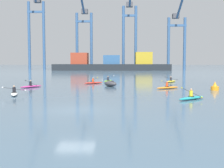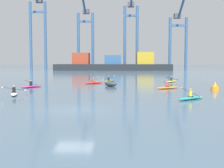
{
  "view_description": "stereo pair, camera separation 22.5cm",
  "coord_description": "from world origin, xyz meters",
  "px_view_note": "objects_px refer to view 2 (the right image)",
  "views": [
    {
      "loc": [
        2.88,
        -19.36,
        3.14
      ],
      "look_at": [
        2.03,
        15.77,
        0.6
      ],
      "focal_mm": 47.61,
      "sensor_mm": 36.0,
      "label": 1
    },
    {
      "loc": [
        3.1,
        -19.36,
        3.14
      ],
      "look_at": [
        2.03,
        15.77,
        0.6
      ],
      "focal_mm": 47.61,
      "sensor_mm": 36.0,
      "label": 2
    }
  ],
  "objects_px": {
    "gantry_crane_west_mid": "(85,31)",
    "channel_buoy": "(215,87)",
    "kayak_red": "(94,83)",
    "gantry_crane_west": "(37,24)",
    "kayak_magenta": "(31,86)",
    "kayak_orange": "(168,87)",
    "gantry_crane_east": "(179,33)",
    "kayak_lime": "(109,81)",
    "kayak_yellow": "(172,81)",
    "kayak_teal": "(191,98)",
    "gantry_crane_east_mid": "(131,27)",
    "capsized_dinghy": "(111,84)",
    "kayak_white": "(14,93)",
    "container_barge": "(113,64)"
  },
  "relations": [
    {
      "from": "gantry_crane_west_mid",
      "to": "channel_buoy",
      "type": "height_order",
      "value": "gantry_crane_west_mid"
    },
    {
      "from": "channel_buoy",
      "to": "kayak_red",
      "type": "distance_m",
      "value": 17.82
    },
    {
      "from": "gantry_crane_west",
      "to": "kayak_magenta",
      "type": "xyz_separation_m",
      "value": [
        25.42,
        -93.57,
        -19.95
      ]
    },
    {
      "from": "gantry_crane_west",
      "to": "kayak_orange",
      "type": "relative_size",
      "value": 13.33
    },
    {
      "from": "gantry_crane_west",
      "to": "gantry_crane_east",
      "type": "height_order",
      "value": "gantry_crane_west"
    },
    {
      "from": "kayak_lime",
      "to": "kayak_yellow",
      "type": "relative_size",
      "value": 1.08
    },
    {
      "from": "kayak_teal",
      "to": "kayak_lime",
      "type": "xyz_separation_m",
      "value": [
        -8.0,
        23.53,
        -0.0
      ]
    },
    {
      "from": "gantry_crane_west",
      "to": "gantry_crane_east_mid",
      "type": "xyz_separation_m",
      "value": [
        40.98,
        -2.71,
        -2.04
      ]
    },
    {
      "from": "gantry_crane_west",
      "to": "capsized_dinghy",
      "type": "xyz_separation_m",
      "value": [
        35.38,
        -91.41,
        -19.77
      ]
    },
    {
      "from": "channel_buoy",
      "to": "kayak_lime",
      "type": "bearing_deg",
      "value": 130.14
    },
    {
      "from": "gantry_crane_east_mid",
      "to": "channel_buoy",
      "type": "distance_m",
      "value": 96.0
    },
    {
      "from": "kayak_magenta",
      "to": "kayak_white",
      "type": "bearing_deg",
      "value": -83.59
    },
    {
      "from": "kayak_magenta",
      "to": "kayak_white",
      "type": "distance_m",
      "value": 8.85
    },
    {
      "from": "kayak_red",
      "to": "kayak_teal",
      "type": "distance_m",
      "value": 21.12
    },
    {
      "from": "gantry_crane_west_mid",
      "to": "capsized_dinghy",
      "type": "bearing_deg",
      "value": -81.13
    },
    {
      "from": "gantry_crane_west_mid",
      "to": "kayak_magenta",
      "type": "distance_m",
      "value": 95.73
    },
    {
      "from": "capsized_dinghy",
      "to": "kayak_white",
      "type": "height_order",
      "value": "kayak_white"
    },
    {
      "from": "kayak_orange",
      "to": "channel_buoy",
      "type": "bearing_deg",
      "value": -20.89
    },
    {
      "from": "gantry_crane_west_mid",
      "to": "gantry_crane_east_mid",
      "type": "height_order",
      "value": "gantry_crane_east_mid"
    },
    {
      "from": "gantry_crane_west",
      "to": "channel_buoy",
      "type": "height_order",
      "value": "gantry_crane_west"
    },
    {
      "from": "gantry_crane_west",
      "to": "kayak_orange",
      "type": "bearing_deg",
      "value": -65.94
    },
    {
      "from": "gantry_crane_east",
      "to": "channel_buoy",
      "type": "height_order",
      "value": "gantry_crane_east"
    },
    {
      "from": "kayak_red",
      "to": "container_barge",
      "type": "bearing_deg",
      "value": 89.36
    },
    {
      "from": "capsized_dinghy",
      "to": "kayak_lime",
      "type": "xyz_separation_m",
      "value": [
        -0.65,
        9.6,
        -0.18
      ]
    },
    {
      "from": "capsized_dinghy",
      "to": "kayak_yellow",
      "type": "bearing_deg",
      "value": 41.84
    },
    {
      "from": "capsized_dinghy",
      "to": "kayak_white",
      "type": "distance_m",
      "value": 14.16
    },
    {
      "from": "container_barge",
      "to": "kayak_white",
      "type": "distance_m",
      "value": 91.6
    },
    {
      "from": "gantry_crane_east_mid",
      "to": "gantry_crane_east",
      "type": "bearing_deg",
      "value": -3.81
    },
    {
      "from": "gantry_crane_east_mid",
      "to": "kayak_yellow",
      "type": "bearing_deg",
      "value": -87.22
    },
    {
      "from": "gantry_crane_east",
      "to": "kayak_lime",
      "type": "relative_size",
      "value": 8.98
    },
    {
      "from": "gantry_crane_west",
      "to": "kayak_teal",
      "type": "bearing_deg",
      "value": -67.92
    },
    {
      "from": "kayak_teal",
      "to": "kayak_yellow",
      "type": "distance_m",
      "value": 22.53
    },
    {
      "from": "gantry_crane_west",
      "to": "gantry_crane_east",
      "type": "bearing_deg",
      "value": -3.79
    },
    {
      "from": "gantry_crane_east",
      "to": "kayak_yellow",
      "type": "relative_size",
      "value": 9.7
    },
    {
      "from": "container_barge",
      "to": "kayak_lime",
      "type": "relative_size",
      "value": 13.63
    },
    {
      "from": "gantry_crane_east_mid",
      "to": "kayak_magenta",
      "type": "bearing_deg",
      "value": -99.71
    },
    {
      "from": "kayak_red",
      "to": "gantry_crane_east",
      "type": "bearing_deg",
      "value": 71.19
    },
    {
      "from": "container_barge",
      "to": "gantry_crane_west_mid",
      "type": "relative_size",
      "value": 1.4
    },
    {
      "from": "capsized_dinghy",
      "to": "kayak_teal",
      "type": "xyz_separation_m",
      "value": [
        7.35,
        -13.93,
        -0.18
      ]
    },
    {
      "from": "gantry_crane_west",
      "to": "capsized_dinghy",
      "type": "height_order",
      "value": "gantry_crane_west"
    },
    {
      "from": "gantry_crane_east",
      "to": "channel_buoy",
      "type": "distance_m",
      "value": 95.02
    },
    {
      "from": "gantry_crane_east",
      "to": "kayak_magenta",
      "type": "bearing_deg",
      "value": -111.61
    },
    {
      "from": "capsized_dinghy",
      "to": "kayak_white",
      "type": "relative_size",
      "value": 0.82
    },
    {
      "from": "kayak_white",
      "to": "kayak_lime",
      "type": "bearing_deg",
      "value": 67.98
    },
    {
      "from": "kayak_magenta",
      "to": "kayak_lime",
      "type": "distance_m",
      "value": 15.0
    },
    {
      "from": "gantry_crane_west_mid",
      "to": "capsized_dinghy",
      "type": "distance_m",
      "value": 94.56
    },
    {
      "from": "kayak_red",
      "to": "gantry_crane_west_mid",
      "type": "bearing_deg",
      "value": 97.64
    },
    {
      "from": "container_barge",
      "to": "kayak_white",
      "type": "bearing_deg",
      "value": -94.49
    },
    {
      "from": "kayak_lime",
      "to": "kayak_red",
      "type": "bearing_deg",
      "value": -112.07
    },
    {
      "from": "channel_buoy",
      "to": "kayak_yellow",
      "type": "height_order",
      "value": "channel_buoy"
    }
  ]
}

